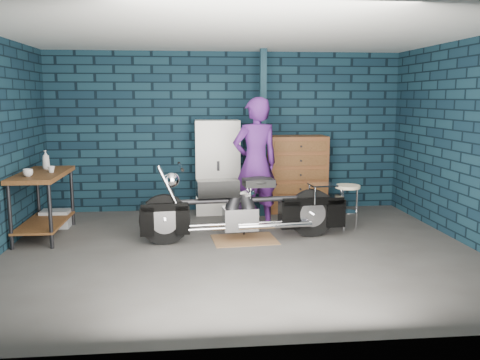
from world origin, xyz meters
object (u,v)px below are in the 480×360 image
(storage_bin, at_px, (56,219))
(shop_stool, at_px, (347,207))
(person, at_px, (256,164))
(tool_chest, at_px, (297,174))
(workbench, at_px, (44,205))
(motorcycle, at_px, (245,202))
(locker, at_px, (217,167))

(storage_bin, relative_size, shop_stool, 0.63)
(person, bearing_deg, tool_chest, -144.52)
(workbench, relative_size, motorcycle, 0.58)
(workbench, bearing_deg, shop_stool, -0.70)
(storage_bin, bearing_deg, shop_stool, -7.29)
(locker, height_order, tool_chest, locker)
(workbench, bearing_deg, person, 3.56)
(workbench, relative_size, shop_stool, 2.10)
(shop_stool, bearing_deg, person, 169.79)
(workbench, relative_size, person, 0.72)
(person, distance_m, shop_stool, 1.50)
(storage_bin, bearing_deg, locker, 16.68)
(storage_bin, distance_m, locker, 2.67)
(workbench, height_order, motorcycle, motorcycle)
(workbench, relative_size, storage_bin, 3.33)
(workbench, relative_size, tool_chest, 1.08)
(person, height_order, storage_bin, person)
(storage_bin, bearing_deg, workbench, -92.29)
(workbench, bearing_deg, tool_chest, 17.83)
(workbench, xyz_separation_m, motorcycle, (2.78, -0.47, 0.08))
(storage_bin, bearing_deg, person, -5.97)
(tool_chest, distance_m, shop_stool, 1.42)
(tool_chest, bearing_deg, shop_stool, -69.80)
(shop_stool, bearing_deg, storage_bin, 172.71)
(locker, relative_size, shop_stool, 2.35)
(workbench, distance_m, locker, 2.82)
(locker, relative_size, tool_chest, 1.21)
(motorcycle, xyz_separation_m, storage_bin, (-2.76, 0.97, -0.40))
(motorcycle, relative_size, storage_bin, 5.73)
(person, relative_size, tool_chest, 1.50)
(shop_stool, bearing_deg, workbench, 179.30)
(person, xyz_separation_m, storage_bin, (-2.99, 0.31, -0.84))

